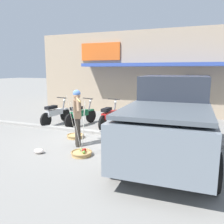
{
  "coord_description": "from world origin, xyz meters",
  "views": [
    {
      "loc": [
        3.05,
        -6.61,
        2.27
      ],
      "look_at": [
        0.22,
        0.6,
        0.85
      ],
      "focal_mm": 37.2,
      "sensor_mm": 36.0,
      "label": 1
    }
  ],
  "objects_px": {
    "motorcycle_third_in_row": "(109,116)",
    "plastic_litter_bag": "(39,151)",
    "fruit_vendor": "(77,114)",
    "motorcycle_nearest_shop": "(55,114)",
    "motorcycle_second_in_row": "(81,115)",
    "fruit_basket_right_side": "(82,153)",
    "parked_truck": "(171,118)",
    "fruit_basket_left_side": "(75,136)"
  },
  "relations": [
    {
      "from": "fruit_vendor",
      "to": "plastic_litter_bag",
      "type": "bearing_deg",
      "value": -125.06
    },
    {
      "from": "fruit_basket_right_side",
      "to": "motorcycle_third_in_row",
      "type": "height_order",
      "value": "fruit_basket_right_side"
    },
    {
      "from": "motorcycle_nearest_shop",
      "to": "motorcycle_third_in_row",
      "type": "height_order",
      "value": "same"
    },
    {
      "from": "fruit_vendor",
      "to": "fruit_basket_right_side",
      "type": "xyz_separation_m",
      "value": [
        0.5,
        -0.68,
        -0.9
      ]
    },
    {
      "from": "parked_truck",
      "to": "plastic_litter_bag",
      "type": "xyz_separation_m",
      "value": [
        -3.37,
        -1.15,
        -0.96
      ]
    },
    {
      "from": "plastic_litter_bag",
      "to": "fruit_basket_left_side",
      "type": "bearing_deg",
      "value": 83.55
    },
    {
      "from": "fruit_basket_left_side",
      "to": "motorcycle_nearest_shop",
      "type": "xyz_separation_m",
      "value": [
        -1.81,
        1.46,
        0.38
      ]
    },
    {
      "from": "motorcycle_nearest_shop",
      "to": "fruit_vendor",
      "type": "bearing_deg",
      "value": -43.02
    },
    {
      "from": "motorcycle_third_in_row",
      "to": "fruit_basket_left_side",
      "type": "bearing_deg",
      "value": -105.21
    },
    {
      "from": "fruit_basket_left_side",
      "to": "motorcycle_third_in_row",
      "type": "relative_size",
      "value": 0.8
    },
    {
      "from": "fruit_basket_left_side",
      "to": "motorcycle_second_in_row",
      "type": "xyz_separation_m",
      "value": [
        -0.71,
        1.64,
        0.38
      ]
    },
    {
      "from": "fruit_vendor",
      "to": "fruit_basket_right_side",
      "type": "bearing_deg",
      "value": -53.83
    },
    {
      "from": "motorcycle_third_in_row",
      "to": "motorcycle_second_in_row",
      "type": "bearing_deg",
      "value": -172.05
    },
    {
      "from": "fruit_basket_right_side",
      "to": "plastic_litter_bag",
      "type": "bearing_deg",
      "value": -166.48
    },
    {
      "from": "fruit_basket_right_side",
      "to": "motorcycle_nearest_shop",
      "type": "relative_size",
      "value": 0.8
    },
    {
      "from": "fruit_basket_right_side",
      "to": "parked_truck",
      "type": "relative_size",
      "value": 0.31
    },
    {
      "from": "fruit_vendor",
      "to": "fruit_basket_left_side",
      "type": "relative_size",
      "value": 1.17
    },
    {
      "from": "plastic_litter_bag",
      "to": "fruit_vendor",
      "type": "bearing_deg",
      "value": 54.94
    },
    {
      "from": "fruit_vendor",
      "to": "motorcycle_second_in_row",
      "type": "height_order",
      "value": "fruit_vendor"
    },
    {
      "from": "motorcycle_nearest_shop",
      "to": "plastic_litter_bag",
      "type": "distance_m",
      "value": 3.53
    },
    {
      "from": "fruit_basket_left_side",
      "to": "plastic_litter_bag",
      "type": "distance_m",
      "value": 1.66
    },
    {
      "from": "fruit_basket_left_side",
      "to": "motorcycle_third_in_row",
      "type": "bearing_deg",
      "value": 74.79
    },
    {
      "from": "fruit_vendor",
      "to": "motorcycle_nearest_shop",
      "type": "bearing_deg",
      "value": 136.98
    },
    {
      "from": "plastic_litter_bag",
      "to": "fruit_basket_right_side",
      "type": "bearing_deg",
      "value": 13.52
    },
    {
      "from": "motorcycle_third_in_row",
      "to": "plastic_litter_bag",
      "type": "relative_size",
      "value": 6.51
    },
    {
      "from": "motorcycle_nearest_shop",
      "to": "motorcycle_second_in_row",
      "type": "relative_size",
      "value": 1.02
    },
    {
      "from": "fruit_vendor",
      "to": "motorcycle_third_in_row",
      "type": "relative_size",
      "value": 0.93
    },
    {
      "from": "motorcycle_nearest_shop",
      "to": "motorcycle_third_in_row",
      "type": "xyz_separation_m",
      "value": [
        2.3,
        0.35,
        0.0
      ]
    },
    {
      "from": "motorcycle_second_in_row",
      "to": "motorcycle_nearest_shop",
      "type": "bearing_deg",
      "value": -170.7
    },
    {
      "from": "fruit_vendor",
      "to": "plastic_litter_bag",
      "type": "height_order",
      "value": "fruit_vendor"
    },
    {
      "from": "plastic_litter_bag",
      "to": "motorcycle_second_in_row",
      "type": "bearing_deg",
      "value": 98.99
    },
    {
      "from": "motorcycle_nearest_shop",
      "to": "motorcycle_second_in_row",
      "type": "distance_m",
      "value": 1.11
    },
    {
      "from": "motorcycle_second_in_row",
      "to": "parked_truck",
      "type": "distance_m",
      "value": 4.48
    },
    {
      "from": "fruit_basket_left_side",
      "to": "fruit_vendor",
      "type": "bearing_deg",
      "value": -54.32
    },
    {
      "from": "fruit_basket_left_side",
      "to": "motorcycle_nearest_shop",
      "type": "height_order",
      "value": "fruit_basket_left_side"
    },
    {
      "from": "motorcycle_second_in_row",
      "to": "motorcycle_third_in_row",
      "type": "distance_m",
      "value": 1.21
    },
    {
      "from": "fruit_vendor",
      "to": "motorcycle_nearest_shop",
      "type": "height_order",
      "value": "fruit_vendor"
    },
    {
      "from": "motorcycle_third_in_row",
      "to": "fruit_vendor",
      "type": "bearing_deg",
      "value": -90.01
    },
    {
      "from": "fruit_basket_right_side",
      "to": "plastic_litter_bag",
      "type": "xyz_separation_m",
      "value": [
        -1.18,
        -0.28,
        -0.01
      ]
    },
    {
      "from": "motorcycle_second_in_row",
      "to": "plastic_litter_bag",
      "type": "bearing_deg",
      "value": -81.01
    },
    {
      "from": "parked_truck",
      "to": "fruit_basket_right_side",
      "type": "bearing_deg",
      "value": -158.56
    },
    {
      "from": "motorcycle_nearest_shop",
      "to": "plastic_litter_bag",
      "type": "xyz_separation_m",
      "value": [
        1.62,
        -3.11,
        -0.38
      ]
    }
  ]
}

